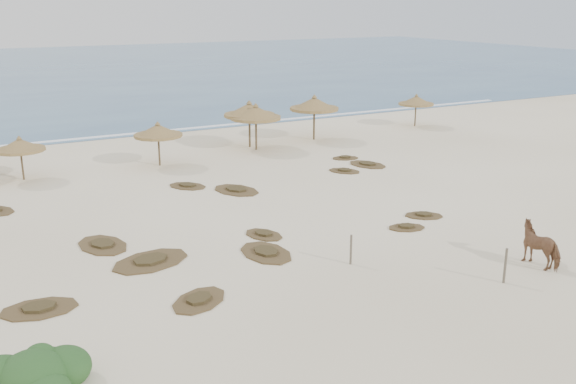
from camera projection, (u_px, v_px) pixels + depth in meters
name	position (u px, v px, depth m)	size (l,w,h in m)	color
ground	(311.00, 255.00, 24.15)	(160.00, 160.00, 0.00)	#FBEDCE
ocean	(36.00, 71.00, 87.57)	(200.00, 100.00, 0.01)	#29507B
foam_line	(130.00, 134.00, 46.13)	(70.00, 0.60, 0.01)	white
palapa_2	(20.00, 146.00, 33.85)	(2.68, 2.68, 2.41)	brown
palapa_3	(158.00, 131.00, 36.81)	(3.00, 3.00, 2.61)	brown
palapa_4	(256.00, 113.00, 40.69)	(4.25, 4.25, 3.02)	brown
palapa_5	(249.00, 111.00, 41.41)	(4.32, 4.32, 3.09)	brown
palapa_6	(314.00, 104.00, 43.71)	(3.97, 3.97, 3.13)	brown
palapa_7	(416.00, 101.00, 48.63)	(2.66, 2.66, 2.48)	brown
horse	(542.00, 245.00, 23.08)	(0.82, 1.81, 1.53)	#8C6040
fence_post_near	(351.00, 250.00, 23.18)	(0.08, 0.08, 1.13)	#685D4E
fence_post_far	(505.00, 266.00, 21.61)	(0.09, 0.09, 1.25)	#685D4E
bush	(33.00, 378.00, 15.52)	(2.86, 2.52, 1.28)	#2F5223
scrub_0	(39.00, 308.00, 19.85)	(2.54, 1.81, 0.16)	brown
scrub_1	(103.00, 245.00, 25.04)	(2.21, 2.89, 0.16)	brown
scrub_2	(264.00, 234.00, 26.16)	(1.69, 2.08, 0.16)	brown
scrub_3	(236.00, 190.00, 32.33)	(2.58, 3.12, 0.16)	brown
scrub_4	(424.00, 215.00, 28.50)	(2.01, 1.83, 0.16)	brown
scrub_5	(367.00, 164.00, 37.41)	(2.19, 2.75, 0.16)	brown
scrub_7	(344.00, 171.00, 35.99)	(2.02, 2.15, 0.16)	brown
scrub_9	(266.00, 252.00, 24.28)	(1.88, 2.71, 0.16)	brown
scrub_10	(345.00, 158.00, 38.96)	(1.86, 1.47, 0.16)	brown
scrub_11	(199.00, 300.00, 20.42)	(2.60, 2.43, 0.16)	brown
scrub_12	(406.00, 227.00, 27.00)	(1.81, 1.47, 0.16)	brown
scrub_13	(187.00, 186.00, 33.05)	(2.31, 2.44, 0.16)	brown
scrub_14	(151.00, 261.00, 23.51)	(3.45, 2.74, 0.16)	brown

